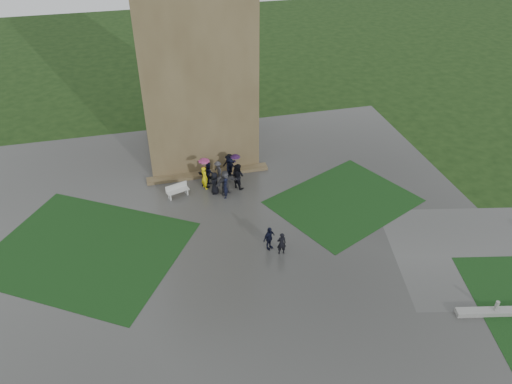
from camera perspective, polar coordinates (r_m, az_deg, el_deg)
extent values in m
plane|color=black|center=(28.98, -2.05, -9.05)|extent=(120.00, 120.00, 0.00)
cube|color=#373734|center=(30.43, -2.85, -6.52)|extent=(34.00, 34.00, 0.02)
cube|color=black|center=(32.00, -18.77, -6.27)|extent=(14.10, 13.46, 0.01)
cube|color=black|center=(34.81, 9.98, -1.06)|extent=(11.12, 10.15, 0.01)
cube|color=brown|center=(37.51, -7.40, 17.20)|extent=(8.00, 8.00, 18.00)
cube|color=brown|center=(37.22, -5.49, 2.10)|extent=(9.00, 0.80, 0.22)
cylinder|color=gray|center=(29.17, 25.73, -11.84)|extent=(0.20, 0.20, 0.90)
cube|color=beige|center=(34.94, -8.93, 0.13)|extent=(1.65, 0.93, 0.06)
cube|color=beige|center=(34.90, -9.84, -0.51)|extent=(0.21, 0.43, 0.44)
cube|color=beige|center=(35.26, -7.95, 0.10)|extent=(0.21, 0.43, 0.44)
cube|color=beige|center=(34.99, -9.11, 0.64)|extent=(1.52, 0.53, 0.42)
imported|color=black|center=(35.94, -2.33, 2.12)|extent=(0.89, 0.97, 1.44)
imported|color=black|center=(36.47, -3.02, 2.92)|extent=(1.33, 1.72, 1.77)
imported|color=black|center=(36.73, -3.03, 3.13)|extent=(1.23, 1.15, 1.73)
imported|color=#3C3B40|center=(36.40, -4.36, 2.50)|extent=(0.71, 1.03, 1.45)
imported|color=black|center=(36.09, -5.41, 2.26)|extent=(0.55, 0.83, 1.59)
imported|color=black|center=(35.57, -5.84, 1.71)|extent=(1.34, 1.48, 1.59)
imported|color=yellow|center=(35.34, -5.91, 1.64)|extent=(0.65, 0.76, 1.77)
imported|color=black|center=(34.79, -4.74, 1.03)|extent=(0.56, 0.81, 1.66)
imported|color=black|center=(34.33, -3.53, 0.45)|extent=(0.50, 0.63, 1.53)
imported|color=#3C3B40|center=(34.63, -3.51, 1.10)|extent=(1.83, 1.21, 1.86)
imported|color=black|center=(35.23, -2.07, 1.85)|extent=(0.98, 1.07, 1.91)
imported|color=#E85FB3|center=(34.94, -5.95, 3.35)|extent=(0.78, 0.78, 0.68)
imported|color=#5E2B78|center=(35.28, -2.38, 3.87)|extent=(0.69, 0.69, 0.61)
imported|color=black|center=(29.94, 1.51, -5.30)|extent=(1.06, 0.93, 1.57)
imported|color=black|center=(29.64, 2.94, -5.89)|extent=(0.56, 0.37, 1.51)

